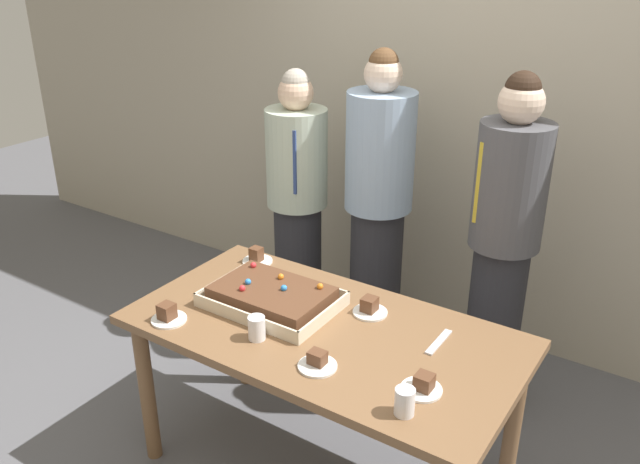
{
  "coord_description": "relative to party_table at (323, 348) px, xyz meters",
  "views": [
    {
      "loc": [
        1.27,
        -1.94,
        2.26
      ],
      "look_at": [
        -0.12,
        0.15,
        1.14
      ],
      "focal_mm": 36.83,
      "sensor_mm": 36.0,
      "label": 1
    }
  ],
  "objects": [
    {
      "name": "party_table",
      "position": [
        0.0,
        0.0,
        0.0
      ],
      "size": [
        1.63,
        0.85,
        0.79
      ],
      "color": "brown",
      "rests_on": "ground_plane"
    },
    {
      "name": "plated_slice_near_right",
      "position": [
        0.13,
        -0.24,
        0.12
      ],
      "size": [
        0.15,
        0.15,
        0.06
      ],
      "color": "white",
      "rests_on": "party_table"
    },
    {
      "name": "plated_slice_far_left",
      "position": [
        0.52,
        -0.15,
        0.12
      ],
      "size": [
        0.15,
        0.15,
        0.07
      ],
      "color": "white",
      "rests_on": "party_table"
    },
    {
      "name": "sheet_cake",
      "position": [
        -0.29,
        0.03,
        0.14
      ],
      "size": [
        0.56,
        0.39,
        0.11
      ],
      "color": "beige",
      "rests_on": "party_table"
    },
    {
      "name": "cake_server_utensil",
      "position": [
        0.45,
        0.16,
        0.11
      ],
      "size": [
        0.03,
        0.2,
        0.01
      ],
      "primitive_type": "cube",
      "color": "silver",
      "rests_on": "party_table"
    },
    {
      "name": "person_green_shirt_behind",
      "position": [
        0.43,
        0.93,
        0.22
      ],
      "size": [
        0.34,
        0.34,
        1.74
      ],
      "rotation": [
        0.0,
        0.0,
        -2.25
      ],
      "color": "#28282D",
      "rests_on": "ground_plane"
    },
    {
      "name": "plated_slice_far_right",
      "position": [
        -0.61,
        0.32,
        0.13
      ],
      "size": [
        0.15,
        0.15,
        0.08
      ],
      "color": "white",
      "rests_on": "party_table"
    },
    {
      "name": "plated_slice_near_left",
      "position": [
        0.1,
        0.21,
        0.13
      ],
      "size": [
        0.15,
        0.15,
        0.07
      ],
      "color": "white",
      "rests_on": "party_table"
    },
    {
      "name": "plated_slice_center_front",
      "position": [
        -0.58,
        -0.31,
        0.13
      ],
      "size": [
        0.15,
        0.15,
        0.08
      ],
      "color": "white",
      "rests_on": "party_table"
    },
    {
      "name": "drink_cup_nearest",
      "position": [
        -0.18,
        -0.22,
        0.15
      ],
      "size": [
        0.07,
        0.07,
        0.1
      ],
      "primitive_type": "cylinder",
      "color": "white",
      "rests_on": "party_table"
    },
    {
      "name": "interior_back_panel",
      "position": [
        0.0,
        1.6,
        0.81
      ],
      "size": [
        8.0,
        0.12,
        3.0
      ],
      "primitive_type": "cube",
      "color": "#B2A893",
      "rests_on": "ground_plane"
    },
    {
      "name": "drink_cup_middle",
      "position": [
        0.52,
        -0.3,
        0.15
      ],
      "size": [
        0.07,
        0.07,
        0.1
      ],
      "primitive_type": "cylinder",
      "color": "white",
      "rests_on": "party_table"
    },
    {
      "name": "person_striped_tie_right",
      "position": [
        -0.82,
        0.97,
        0.15
      ],
      "size": [
        0.35,
        0.35,
        1.62
      ],
      "rotation": [
        0.0,
        0.0,
        -1.06
      ],
      "color": "#28282D",
      "rests_on": "ground_plane"
    },
    {
      "name": "person_serving_front",
      "position": [
        -0.32,
        1.03,
        0.22
      ],
      "size": [
        0.37,
        0.37,
        1.77
      ],
      "rotation": [
        0.0,
        0.0,
        -1.54
      ],
      "color": "#28282D",
      "rests_on": "ground_plane"
    }
  ]
}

